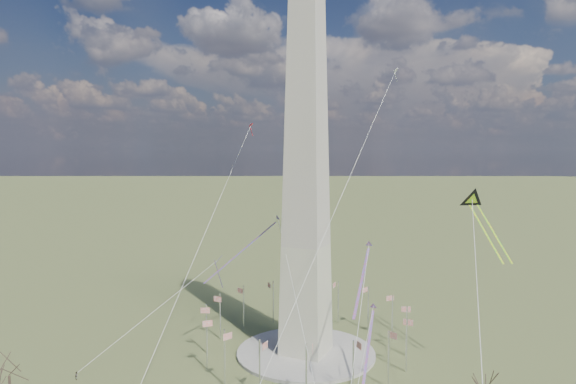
% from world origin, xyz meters
% --- Properties ---
extents(ground, '(2000.00, 2000.00, 0.00)m').
position_xyz_m(ground, '(0.00, 0.00, 0.00)').
color(ground, '#596130').
rests_on(ground, ground).
extents(plaza, '(36.00, 36.00, 0.80)m').
position_xyz_m(plaza, '(0.00, 0.00, 0.40)').
color(plaza, '#A19E93').
rests_on(plaza, ground).
extents(washington_monument, '(15.56, 15.56, 100.00)m').
position_xyz_m(washington_monument, '(0.00, 0.00, 47.95)').
color(washington_monument, '#B7B39A').
rests_on(washington_monument, plaza).
extents(flagpole_ring, '(54.40, 54.40, 13.00)m').
position_xyz_m(flagpole_ring, '(-0.00, -0.00, 7.27)').
color(flagpole_ring, silver).
rests_on(flagpole_ring, ground).
extents(tree_far, '(7.55, 7.55, 13.21)m').
position_xyz_m(tree_far, '(-41.02, -53.84, 9.41)').
color(tree_far, '#4F3730').
rests_on(tree_far, ground).
extents(person_west, '(1.12, 1.11, 1.83)m').
position_xyz_m(person_west, '(-42.86, -35.53, 0.91)').
color(person_west, gray).
rests_on(person_west, ground).
extents(kite_delta_black, '(13.93, 18.46, 15.77)m').
position_xyz_m(kite_delta_black, '(39.06, 15.78, 39.68)').
color(kite_delta_black, black).
rests_on(kite_delta_black, ground).
extents(kite_diamond_purple, '(1.87, 3.06, 9.38)m').
position_xyz_m(kite_diamond_purple, '(-25.91, -0.77, 21.81)').
color(kite_diamond_purple, navy).
rests_on(kite_diamond_purple, ground).
extents(kite_streamer_left, '(3.31, 19.35, 13.29)m').
position_xyz_m(kite_streamer_left, '(17.59, -8.22, 25.90)').
color(kite_streamer_left, red).
rests_on(kite_streamer_left, ground).
extents(kite_streamer_mid, '(12.96, 21.05, 16.15)m').
position_xyz_m(kite_streamer_mid, '(-15.67, 0.98, 28.86)').
color(kite_streamer_mid, red).
rests_on(kite_streamer_mid, ground).
extents(kite_streamer_right, '(3.90, 18.49, 12.73)m').
position_xyz_m(kite_streamer_right, '(18.89, -7.07, 10.66)').
color(kite_streamer_right, red).
rests_on(kite_streamer_right, ground).
extents(kite_small_red, '(1.22, 1.93, 4.32)m').
position_xyz_m(kite_small_red, '(-33.80, 33.22, 60.87)').
color(kite_small_red, red).
rests_on(kite_small_red, ground).
extents(kite_small_white, '(1.42, 2.05, 4.27)m').
position_xyz_m(kite_small_white, '(11.70, 46.91, 77.99)').
color(kite_small_white, silver).
rests_on(kite_small_white, ground).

